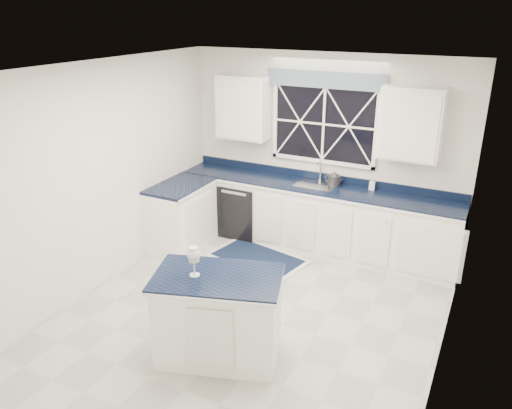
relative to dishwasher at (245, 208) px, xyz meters
The scene contains 13 objects.
ground 2.28m from the dishwasher, 60.57° to the right, with size 4.50×4.50×0.00m, color #ADADA8.
back_wall 1.48m from the dishwasher, 15.26° to the left, with size 4.00×0.10×2.70m, color silver.
base_cabinets 0.79m from the dishwasher, 12.13° to the right, with size 3.99×1.60×0.90m.
countertop 1.21m from the dishwasher, ahead, with size 3.98×0.64×0.04m, color black.
dishwasher is the anchor object (origin of this frame).
window 1.81m from the dishwasher, 12.95° to the left, with size 1.65×0.09×1.26m.
upper_cabinets 1.86m from the dishwasher, ahead, with size 3.10×0.34×0.90m.
faucet 1.31m from the dishwasher, 10.02° to the left, with size 0.05×0.20×0.30m.
island 2.92m from the dishwasher, 67.01° to the right, with size 1.37×1.06×0.90m.
rug 0.97m from the dishwasher, 50.88° to the right, with size 1.44×1.05×0.02m.
kettle 1.48m from the dishwasher, ahead, with size 0.28×0.21×0.20m.
wine_glass 3.01m from the dishwasher, 71.17° to the right, with size 0.12×0.12×0.29m.
soap_bottle 1.96m from the dishwasher, ahead, with size 0.07×0.08×0.16m, color silver.
Camera 1 is at (2.20, -4.22, 3.24)m, focal length 35.00 mm.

